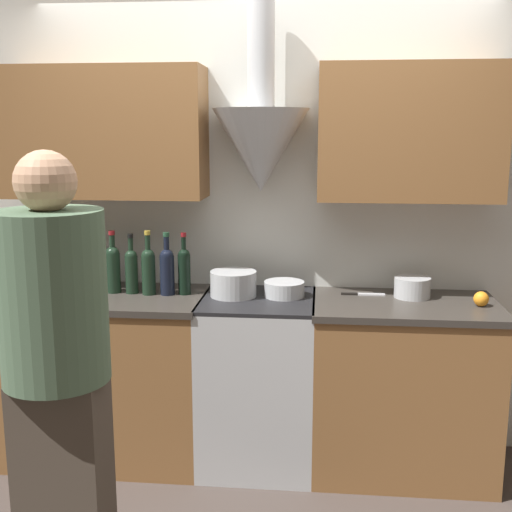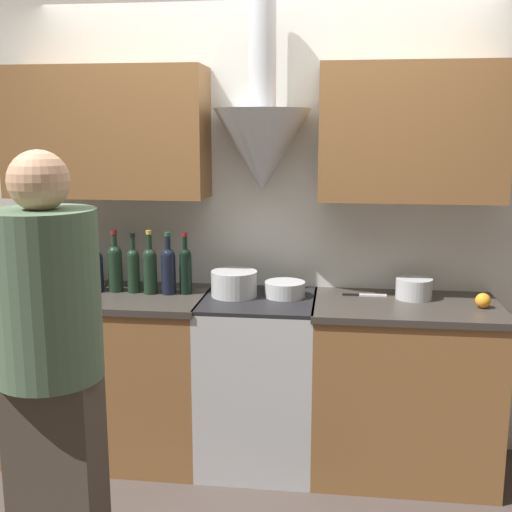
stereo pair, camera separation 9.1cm
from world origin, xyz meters
name	(u,v)px [view 2 (the right image)]	position (x,y,z in m)	size (l,w,h in m)	color
ground_plane	(250,492)	(0.00, 0.00, 0.00)	(12.00, 12.00, 0.00)	#423833
wall_back	(260,196)	(-0.03, 0.61, 1.45)	(8.40, 0.52, 2.60)	silver
counter_left	(108,373)	(-0.85, 0.33, 0.47)	(1.13, 0.62, 0.93)	brown
counter_right	(403,388)	(0.77, 0.33, 0.47)	(0.97, 0.62, 0.93)	brown
stove_range	(258,380)	(0.00, 0.34, 0.47)	(0.61, 0.60, 0.93)	#B7BABC
wine_bottle_0	(24,265)	(-1.33, 0.36, 1.08)	(0.07, 0.07, 0.35)	black
wine_bottle_1	(42,266)	(-1.22, 0.37, 1.07)	(0.08, 0.08, 0.34)	black
wine_bottle_2	(61,267)	(-1.11, 0.37, 1.07)	(0.08, 0.08, 0.33)	black
wine_bottle_3	(79,269)	(-1.00, 0.37, 1.06)	(0.07, 0.07, 0.31)	black
wine_bottle_4	(96,268)	(-0.91, 0.37, 1.07)	(0.08, 0.08, 0.34)	black
wine_bottle_5	(115,266)	(-0.80, 0.39, 1.08)	(0.08, 0.08, 0.34)	black
wine_bottle_6	(133,268)	(-0.70, 0.38, 1.07)	(0.07, 0.07, 0.33)	black
wine_bottle_7	(150,268)	(-0.60, 0.37, 1.08)	(0.08, 0.08, 0.35)	black
wine_bottle_8	(168,268)	(-0.50, 0.37, 1.08)	(0.08, 0.08, 0.34)	black
wine_bottle_9	(185,268)	(-0.41, 0.39, 1.08)	(0.07, 0.07, 0.34)	black
stock_pot	(234,284)	(-0.14, 0.37, 1.00)	(0.25, 0.25, 0.14)	#B7BABC
mixing_bowl	(285,289)	(0.14, 0.39, 0.98)	(0.22, 0.22, 0.08)	#B7BABC
orange_fruit	(483,301)	(1.14, 0.30, 0.97)	(0.08, 0.08, 0.08)	orange
saucepan	(414,288)	(0.82, 0.44, 0.99)	(0.19, 0.19, 0.11)	#B7BABC
chefs_knife	(365,295)	(0.56, 0.47, 0.94)	(0.24, 0.04, 0.01)	silver
person_foreground_left	(51,371)	(-0.60, -0.88, 0.96)	(0.38, 0.38, 1.75)	#473D33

